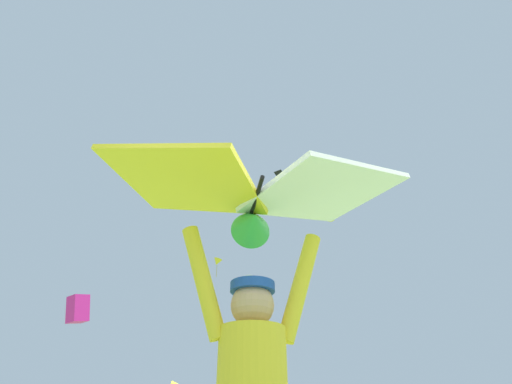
% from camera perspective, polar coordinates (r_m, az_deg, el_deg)
% --- Properties ---
extents(held_stunt_kite, '(1.83, 1.09, 0.41)m').
position_cam_1_polar(held_stunt_kite, '(2.31, -0.18, -0.66)').
color(held_stunt_kite, black).
extents(distant_kite_orange_high_left, '(0.62, 0.61, 0.19)m').
position_cam_1_polar(distant_kite_orange_high_left, '(28.09, 0.25, -17.31)').
color(distant_kite_orange_high_left, orange).
extents(distant_kite_white_mid_right, '(1.39, 1.55, 3.15)m').
position_cam_1_polar(distant_kite_white_mid_right, '(32.91, -1.03, -13.43)').
color(distant_kite_white_mid_right, white).
extents(distant_kite_magenta_far_center, '(1.28, 1.32, 1.44)m').
position_cam_1_polar(distant_kite_magenta_far_center, '(22.21, -24.60, -15.28)').
color(distant_kite_magenta_far_center, '#DB2393').
extents(distant_kite_yellow_low_right, '(1.26, 1.19, 2.03)m').
position_cam_1_polar(distant_kite_yellow_low_right, '(39.73, -5.70, -10.15)').
color(distant_kite_yellow_low_right, yellow).
extents(distant_kite_orange_mid_left, '(0.78, 0.57, 0.87)m').
position_cam_1_polar(distant_kite_orange_mid_left, '(32.22, 1.85, -20.08)').
color(distant_kite_orange_mid_left, orange).
extents(distant_kite_blue_high_right, '(0.81, 0.78, 0.35)m').
position_cam_1_polar(distant_kite_blue_high_right, '(26.92, -13.36, 5.14)').
color(distant_kite_blue_high_right, blue).
extents(distant_kite_yellow_overhead_distant, '(0.68, 0.66, 0.26)m').
position_cam_1_polar(distant_kite_yellow_overhead_distant, '(20.49, 10.57, -4.02)').
color(distant_kite_yellow_overhead_distant, yellow).
extents(distant_kite_black_low_left, '(0.93, 0.90, 0.39)m').
position_cam_1_polar(distant_kite_black_low_left, '(36.17, 3.42, 2.72)').
color(distant_kite_black_low_left, black).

